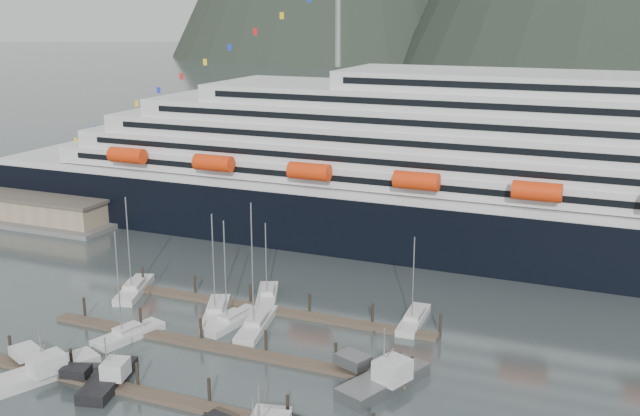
% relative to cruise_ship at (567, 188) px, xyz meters
% --- Properties ---
extents(ground, '(1600.00, 1600.00, 0.00)m').
position_rel_cruise_ship_xyz_m(ground, '(-30.03, -54.94, -12.04)').
color(ground, '#445050').
rests_on(ground, ground).
extents(cruise_ship, '(210.00, 30.40, 50.30)m').
position_rel_cruise_ship_xyz_m(cruise_ship, '(0.00, 0.00, 0.00)').
color(cruise_ship, black).
rests_on(cruise_ship, ground).
extents(warehouse, '(46.00, 20.00, 5.80)m').
position_rel_cruise_ship_xyz_m(warehouse, '(-102.03, -12.94, -9.79)').
color(warehouse, '#595956').
rests_on(warehouse, ground).
extents(dock_near, '(48.18, 2.28, 3.20)m').
position_rel_cruise_ship_xyz_m(dock_near, '(-34.95, -64.89, -11.73)').
color(dock_near, '#483A2E').
rests_on(dock_near, ground).
extents(dock_mid, '(48.18, 2.28, 3.20)m').
position_rel_cruise_ship_xyz_m(dock_mid, '(-34.95, -51.89, -11.73)').
color(dock_mid, '#483A2E').
rests_on(dock_mid, ground).
extents(dock_far, '(48.18, 2.28, 3.20)m').
position_rel_cruise_ship_xyz_m(dock_far, '(-34.95, -38.89, -11.73)').
color(dock_far, '#483A2E').
rests_on(dock_far, ground).
extents(sailboat_a, '(5.28, 10.00, 14.71)m').
position_rel_cruise_ship_xyz_m(sailboat_a, '(-46.86, -53.70, -11.60)').
color(sailboat_a, '#B8B8B8').
rests_on(sailboat_a, ground).
extents(sailboat_b, '(6.71, 10.76, 14.95)m').
position_rel_cruise_ship_xyz_m(sailboat_b, '(-40.52, -42.96, -11.60)').
color(sailboat_b, '#B8B8B8').
rests_on(sailboat_b, ground).
extents(sailboat_c, '(4.07, 10.08, 14.83)m').
position_rel_cruise_ship_xyz_m(sailboat_c, '(-37.12, -44.84, -11.60)').
color(sailboat_c, '#B8B8B8').
rests_on(sailboat_c, ground).
extents(sailboat_d, '(4.96, 11.86, 17.56)m').
position_rel_cruise_ship_xyz_m(sailboat_d, '(-33.53, -44.72, -11.59)').
color(sailboat_d, '#B8B8B8').
rests_on(sailboat_d, ground).
extents(sailboat_e, '(6.24, 11.31, 15.17)m').
position_rel_cruise_ship_xyz_m(sailboat_e, '(-55.78, -40.44, -11.60)').
color(sailboat_e, '#B8B8B8').
rests_on(sailboat_e, ground).
extents(sailboat_f, '(5.99, 9.49, 11.98)m').
position_rel_cruise_ship_xyz_m(sailboat_f, '(-36.88, -34.95, -11.63)').
color(sailboat_f, '#B8B8B8').
rests_on(sailboat_f, ground).
extents(sailboat_g, '(3.03, 10.26, 12.56)m').
position_rel_cruise_ship_xyz_m(sailboat_g, '(-15.24, -35.19, -11.63)').
color(sailboat_g, '#B8B8B8').
rests_on(sailboat_g, ground).
extents(trawler_a, '(10.36, 12.66, 6.76)m').
position_rel_cruise_ship_xyz_m(trawler_a, '(-49.38, -65.91, -11.16)').
color(trawler_a, '#B8B8B8').
rests_on(trawler_a, ground).
extents(trawler_b, '(8.00, 10.15, 6.24)m').
position_rel_cruise_ship_xyz_m(trawler_b, '(-41.57, -64.58, -11.21)').
color(trawler_b, black).
rests_on(trawler_b, ground).
extents(trawler_e, '(10.33, 12.43, 7.72)m').
position_rel_cruise_ship_xyz_m(trawler_e, '(-13.59, -53.24, -11.08)').
color(trawler_e, gray).
rests_on(trawler_e, ground).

